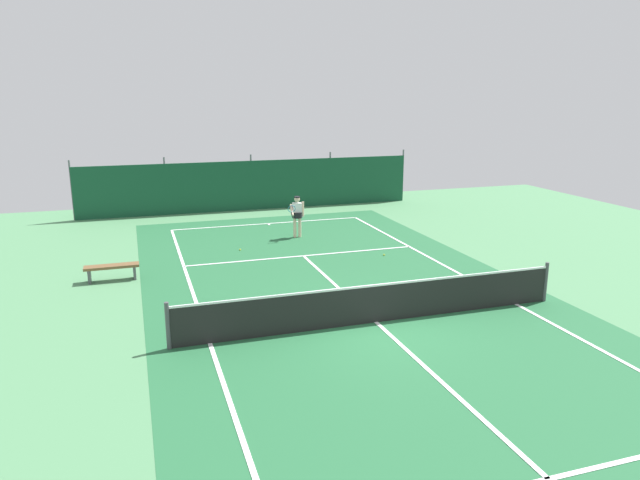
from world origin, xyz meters
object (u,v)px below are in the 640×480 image
tennis_ball_midcourt (240,250)px  courtside_bench (112,269)px  tennis_player (297,213)px  tennis_ball_near_player (384,255)px  tennis_net (376,303)px  parked_car (311,180)px

tennis_ball_midcourt → courtside_bench: size_ratio=0.04×
tennis_ball_midcourt → tennis_player: bearing=27.2°
tennis_ball_near_player → tennis_net: bearing=-116.0°
tennis_player → tennis_net: bearing=93.4°
tennis_net → tennis_ball_midcourt: (-1.98, 7.84, -0.48)m
tennis_player → parked_car: bearing=-103.5°
tennis_net → tennis_ball_near_player: (2.72, 5.57, -0.48)m
parked_car → tennis_net: bearing=-99.6°
tennis_ball_near_player → tennis_ball_midcourt: size_ratio=1.00×
tennis_net → courtside_bench: size_ratio=6.33×
tennis_net → tennis_player: size_ratio=6.17×
tennis_net → parked_car: size_ratio=2.36×
tennis_net → tennis_ball_midcourt: bearing=104.2°
tennis_net → tennis_ball_near_player: 6.22m
tennis_player → tennis_ball_midcourt: tennis_player is taller
tennis_net → tennis_player: bearing=86.5°
tennis_player → courtside_bench: tennis_player is taller
tennis_player → courtside_bench: size_ratio=1.03×
tennis_net → courtside_bench: bearing=138.5°
tennis_ball_near_player → courtside_bench: courtside_bench is taller
tennis_ball_near_player → courtside_bench: size_ratio=0.04×
tennis_net → courtside_bench: (-6.31, 5.57, -0.14)m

